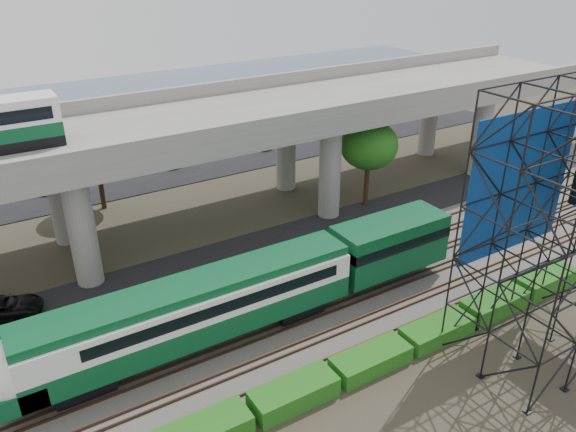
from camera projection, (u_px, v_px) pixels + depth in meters
ground at (312, 332)px, 33.88m from camera, size 140.00×140.00×0.00m
ballast_bed at (295, 313)px, 35.37m from camera, size 90.00×12.00×0.20m
service_road at (234, 256)px, 41.89m from camera, size 90.00×5.00×0.08m
parking_lot at (135, 160)px, 59.84m from camera, size 90.00×18.00×0.08m
harbor_water at (85, 112)px, 76.65m from camera, size 140.00×40.00×0.03m
rail_tracks at (295, 311)px, 35.29m from camera, size 90.00×9.52×0.16m
commuter_train at (230, 297)px, 32.08m from camera, size 29.30×3.06×4.30m
overpass at (183, 134)px, 41.92m from camera, size 80.00×12.00×12.40m
scaffold_tower at (562, 234)px, 29.21m from camera, size 9.36×6.36×15.00m
hedge_strip at (371, 359)px, 30.82m from camera, size 34.60×1.80×1.20m
trees at (140, 175)px, 41.57m from camera, size 40.94×16.94×7.69m
suv at (3, 308)px, 34.84m from camera, size 5.11×3.47×1.30m
parked_cars at (148, 153)px, 59.94m from camera, size 35.18×9.69×1.31m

